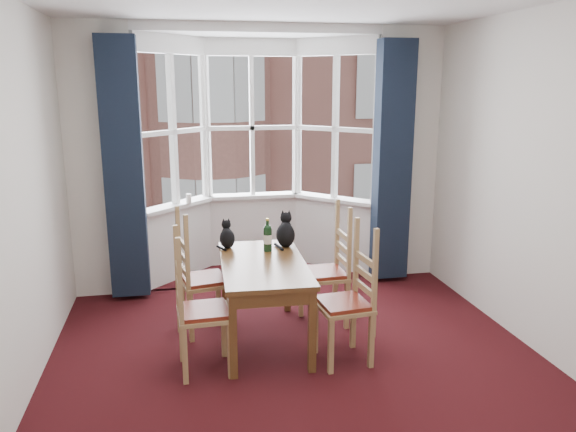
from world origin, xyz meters
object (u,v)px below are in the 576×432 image
object	(u,v)px
dining_table	(263,272)
chair_right_far	(333,274)
cat_right	(286,233)
cat_left	(227,237)
chair_left_near	(192,314)
chair_left_far	(194,283)
candle_tall	(189,199)
wine_bottle	(268,237)
chair_right_near	(354,304)

from	to	relation	value
dining_table	chair_right_far	xyz separation A→B (m)	(0.70, 0.26, -0.15)
dining_table	cat_right	size ratio (longest dim) A/B	4.03
dining_table	cat_left	world-z (taller)	cat_left
chair_left_near	dining_table	bearing A→B (deg)	34.69
dining_table	chair_left_far	size ratio (longest dim) A/B	1.46
chair_left_far	chair_right_far	bearing A→B (deg)	-0.79
dining_table	candle_tall	world-z (taller)	candle_tall
dining_table	chair_right_far	distance (m)	0.76
chair_right_far	candle_tall	xyz separation A→B (m)	(-1.27, 1.53, 0.45)
chair_left_near	chair_right_far	bearing A→B (deg)	27.72
chair_right_far	cat_left	xyz separation A→B (m)	(-0.96, 0.23, 0.35)
chair_left_near	wine_bottle	bearing A→B (deg)	46.02
cat_left	chair_right_far	bearing A→B (deg)	-13.43
chair_left_near	candle_tall	distance (m)	2.27
chair_left_far	chair_right_near	size ratio (longest dim) A/B	1.00
chair_left_far	cat_left	xyz separation A→B (m)	(0.32, 0.21, 0.35)
chair_right_far	cat_right	bearing A→B (deg)	157.38
chair_left_far	dining_table	bearing A→B (deg)	-25.73
chair_left_near	wine_bottle	world-z (taller)	wine_bottle
chair_left_far	chair_right_near	bearing A→B (deg)	-31.35
dining_table	chair_left_near	distance (m)	0.77
chair_right_far	cat_left	world-z (taller)	cat_left
wine_bottle	chair_right_far	bearing A→B (deg)	-4.12
dining_table	chair_right_near	distance (m)	0.83
chair_left_far	cat_right	xyz separation A→B (m)	(0.86, 0.16, 0.37)
cat_left	chair_left_far	bearing A→B (deg)	-146.70
chair_right_near	wine_bottle	world-z (taller)	wine_bottle
chair_left_far	chair_right_near	xyz separation A→B (m)	(1.24, -0.76, 0.00)
wine_bottle	chair_right_near	bearing A→B (deg)	-53.86
chair_left_near	chair_right_far	distance (m)	1.49
cat_left	cat_right	size ratio (longest dim) A/B	0.81
cat_left	chair_right_near	bearing A→B (deg)	-46.42
chair_right_near	wine_bottle	xyz separation A→B (m)	(-0.57, 0.78, 0.38)
chair_right_far	cat_left	distance (m)	1.04
chair_left_near	chair_right_near	bearing A→B (deg)	-2.05
chair_left_near	chair_left_far	world-z (taller)	same
chair_left_far	candle_tall	world-z (taller)	candle_tall
chair_right_far	wine_bottle	size ratio (longest dim) A/B	3.05
dining_table	chair_right_near	xyz separation A→B (m)	(0.66, -0.48, -0.15)
chair_right_near	chair_right_far	distance (m)	0.74
dining_table	candle_tall	distance (m)	1.91
dining_table	candle_tall	bearing A→B (deg)	107.66
chair_left_near	chair_right_near	world-z (taller)	same
cat_left	candle_tall	distance (m)	1.34
chair_right_far	cat_right	xyz separation A→B (m)	(-0.42, 0.17, 0.37)
chair_left_far	cat_left	bearing A→B (deg)	33.30
chair_left_far	cat_right	world-z (taller)	cat_right
cat_left	cat_right	bearing A→B (deg)	-5.77
chair_left_near	wine_bottle	distance (m)	1.09
chair_left_far	candle_tall	xyz separation A→B (m)	(0.01, 1.51, 0.45)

